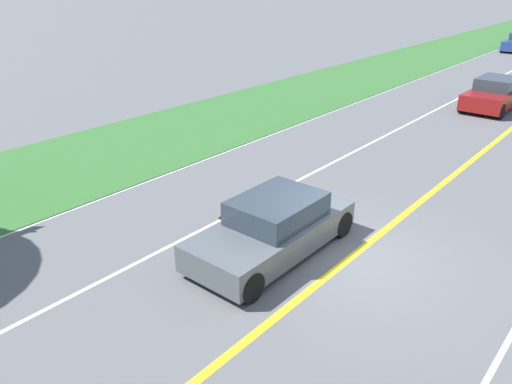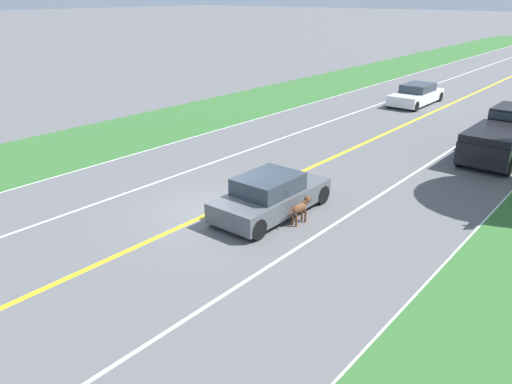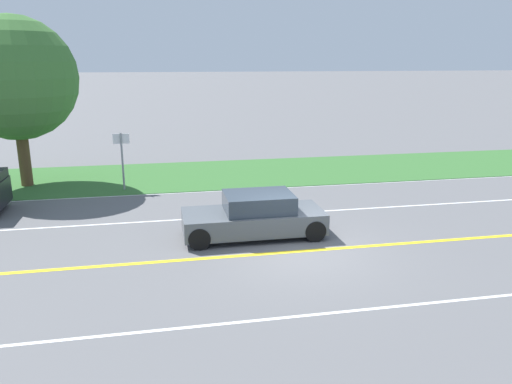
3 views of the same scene
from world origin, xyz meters
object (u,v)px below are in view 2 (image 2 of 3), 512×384
(pickup_truck, at_px, (505,134))
(oncoming_car, at_px, (416,95))
(dog, at_px, (301,207))
(ego_car, at_px, (271,196))

(pickup_truck, distance_m, oncoming_car, 10.62)
(dog, bearing_deg, pickup_truck, 80.63)
(oncoming_car, bearing_deg, pickup_truck, 132.53)
(ego_car, height_order, oncoming_car, ego_car)
(dog, height_order, oncoming_car, oncoming_car)
(pickup_truck, bearing_deg, dog, -104.20)
(dog, bearing_deg, oncoming_car, 107.74)
(ego_car, bearing_deg, dog, 2.51)
(pickup_truck, relative_size, oncoming_car, 1.24)
(ego_car, bearing_deg, pickup_truck, 70.55)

